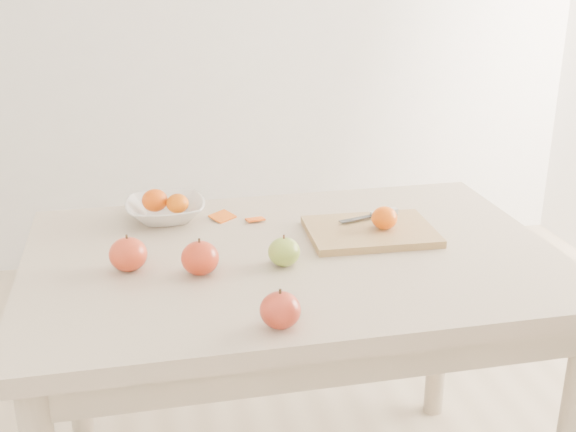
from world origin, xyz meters
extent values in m
cube|color=#C3AD93|center=(0.00, 0.00, 0.73)|extent=(1.20, 0.80, 0.04)
cylinder|color=#BCAA8E|center=(-0.54, 0.34, 0.35)|extent=(0.06, 0.06, 0.71)
cylinder|color=#BCAA8E|center=(0.54, 0.34, 0.35)|extent=(0.06, 0.06, 0.71)
cube|color=tan|center=(0.21, 0.06, 0.76)|extent=(0.31, 0.23, 0.02)
ellipsoid|color=#E75008|center=(0.24, 0.05, 0.80)|extent=(0.06, 0.06, 0.05)
imported|color=silver|center=(-0.27, 0.27, 0.77)|extent=(0.20, 0.20, 0.05)
ellipsoid|color=#D54907|center=(-0.29, 0.28, 0.80)|extent=(0.07, 0.07, 0.06)
ellipsoid|color=orange|center=(-0.24, 0.26, 0.80)|extent=(0.06, 0.06, 0.05)
cube|color=#CD530E|center=(-0.13, 0.25, 0.75)|extent=(0.07, 0.07, 0.01)
cube|color=#E1530F|center=(-0.05, 0.21, 0.75)|extent=(0.05, 0.04, 0.01)
cube|color=silver|center=(0.27, 0.14, 0.78)|extent=(0.08, 0.04, 0.01)
cube|color=#34373B|center=(0.19, 0.11, 0.78)|extent=(0.10, 0.04, 0.00)
ellipsoid|color=olive|center=(-0.03, -0.06, 0.78)|extent=(0.07, 0.07, 0.06)
ellipsoid|color=maroon|center=(-0.10, -0.33, 0.78)|extent=(0.08, 0.08, 0.07)
ellipsoid|color=#A21F1B|center=(-0.36, -0.02, 0.79)|extent=(0.08, 0.08, 0.07)
ellipsoid|color=maroon|center=(-0.22, -0.07, 0.79)|extent=(0.08, 0.08, 0.07)
camera|label=1|loc=(-0.33, -1.47, 1.41)|focal=45.00mm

